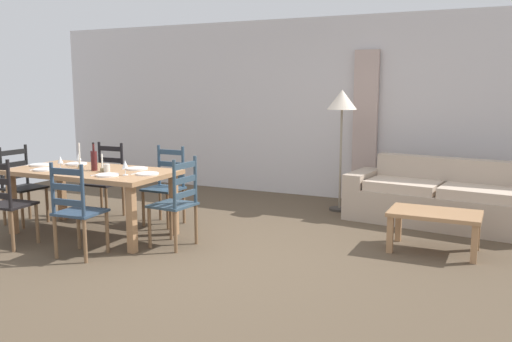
{
  "coord_description": "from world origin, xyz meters",
  "views": [
    {
      "loc": [
        2.68,
        -4.56,
        1.69
      ],
      "look_at": [
        0.16,
        0.79,
        0.75
      ],
      "focal_mm": 37.67,
      "sensor_mm": 36.0,
      "label": 1
    }
  ],
  "objects_px": {
    "dining_chair_near_left": "(6,203)",
    "couch": "(443,201)",
    "wine_glass_near_right": "(125,165)",
    "coffee_cup_primary": "(107,168)",
    "dining_chair_far_left": "(106,180)",
    "standing_lamp": "(342,107)",
    "wine_bottle": "(94,160)",
    "dining_chair_head_east": "(177,203)",
    "coffee_table": "(435,218)",
    "dining_chair_far_right": "(166,186)",
    "wine_glass_near_left": "(60,160)",
    "dining_chair_near_right": "(77,210)",
    "dining_chair_head_west": "(22,185)",
    "dining_table": "(91,177)",
    "wine_glass_far_left": "(79,157)"
  },
  "relations": [
    {
      "from": "couch",
      "to": "coffee_cup_primary",
      "type": "bearing_deg",
      "value": -145.76
    },
    {
      "from": "dining_chair_far_left",
      "to": "coffee_table",
      "type": "bearing_deg",
      "value": 3.38
    },
    {
      "from": "dining_chair_near_left",
      "to": "wine_glass_near_right",
      "type": "bearing_deg",
      "value": 31.14
    },
    {
      "from": "wine_bottle",
      "to": "standing_lamp",
      "type": "xyz_separation_m",
      "value": [
        2.15,
        2.4,
        0.54
      ]
    },
    {
      "from": "dining_chair_near_left",
      "to": "couch",
      "type": "relative_size",
      "value": 0.41
    },
    {
      "from": "dining_chair_near_left",
      "to": "dining_chair_head_east",
      "type": "distance_m",
      "value": 1.78
    },
    {
      "from": "wine_glass_near_right",
      "to": "wine_bottle",
      "type": "bearing_deg",
      "value": 167.99
    },
    {
      "from": "wine_glass_near_right",
      "to": "coffee_cup_primary",
      "type": "height_order",
      "value": "wine_glass_near_right"
    },
    {
      "from": "wine_bottle",
      "to": "wine_glass_near_right",
      "type": "height_order",
      "value": "wine_bottle"
    },
    {
      "from": "wine_bottle",
      "to": "wine_glass_far_left",
      "type": "height_order",
      "value": "wine_bottle"
    },
    {
      "from": "dining_chair_head_east",
      "to": "wine_glass_near_right",
      "type": "xyz_separation_m",
      "value": [
        -0.55,
        -0.13,
        0.38
      ]
    },
    {
      "from": "dining_chair_far_left",
      "to": "wine_glass_near_left",
      "type": "xyz_separation_m",
      "value": [
        0.13,
        -0.89,
        0.38
      ]
    },
    {
      "from": "wine_glass_far_left",
      "to": "dining_chair_near_left",
      "type": "bearing_deg",
      "value": -100.06
    },
    {
      "from": "dining_chair_near_right",
      "to": "wine_bottle",
      "type": "height_order",
      "value": "wine_bottle"
    },
    {
      "from": "dining_chair_near_left",
      "to": "dining_chair_head_west",
      "type": "xyz_separation_m",
      "value": [
        -0.68,
        0.8,
        0.0
      ]
    },
    {
      "from": "dining_table",
      "to": "dining_chair_near_left",
      "type": "distance_m",
      "value": 0.92
    },
    {
      "from": "dining_chair_near_left",
      "to": "coffee_cup_primary",
      "type": "relative_size",
      "value": 10.67
    },
    {
      "from": "wine_glass_far_left",
      "to": "coffee_cup_primary",
      "type": "height_order",
      "value": "wine_glass_far_left"
    },
    {
      "from": "wine_glass_far_left",
      "to": "dining_chair_head_east",
      "type": "bearing_deg",
      "value": -5.44
    },
    {
      "from": "wine_bottle",
      "to": "dining_chair_far_left",
      "type": "bearing_deg",
      "value": 123.79
    },
    {
      "from": "dining_chair_far_right",
      "to": "wine_glass_near_left",
      "type": "relative_size",
      "value": 5.96
    },
    {
      "from": "dining_chair_near_left",
      "to": "couch",
      "type": "xyz_separation_m",
      "value": [
        4.04,
        2.97,
        -0.19
      ]
    },
    {
      "from": "standing_lamp",
      "to": "wine_glass_far_left",
      "type": "bearing_deg",
      "value": -138.3
    },
    {
      "from": "dining_chair_far_right",
      "to": "wine_glass_near_right",
      "type": "distance_m",
      "value": 0.97
    },
    {
      "from": "dining_table",
      "to": "wine_glass_near_left",
      "type": "height_order",
      "value": "wine_glass_near_left"
    },
    {
      "from": "dining_chair_near_right",
      "to": "wine_glass_far_left",
      "type": "distance_m",
      "value": 1.21
    },
    {
      "from": "wine_glass_near_right",
      "to": "standing_lamp",
      "type": "bearing_deg",
      "value": 57.15
    },
    {
      "from": "dining_chair_far_left",
      "to": "dining_chair_head_east",
      "type": "distance_m",
      "value": 1.75
    },
    {
      "from": "wine_bottle",
      "to": "dining_chair_head_east",
      "type": "bearing_deg",
      "value": 0.94
    },
    {
      "from": "wine_glass_near_right",
      "to": "standing_lamp",
      "type": "relative_size",
      "value": 0.1
    },
    {
      "from": "dining_chair_near_right",
      "to": "dining_chair_far_left",
      "type": "distance_m",
      "value": 1.71
    },
    {
      "from": "dining_chair_near_left",
      "to": "wine_glass_near_right",
      "type": "xyz_separation_m",
      "value": [
        1.06,
        0.64,
        0.38
      ]
    },
    {
      "from": "dining_chair_near_right",
      "to": "coffee_table",
      "type": "height_order",
      "value": "dining_chair_near_right"
    },
    {
      "from": "dining_chair_far_left",
      "to": "dining_chair_near_right",
      "type": "bearing_deg",
      "value": -58.52
    },
    {
      "from": "dining_chair_far_left",
      "to": "wine_glass_near_left",
      "type": "distance_m",
      "value": 0.97
    },
    {
      "from": "wine_glass_near_left",
      "to": "coffee_cup_primary",
      "type": "relative_size",
      "value": 1.79
    },
    {
      "from": "dining_chair_far_left",
      "to": "wine_bottle",
      "type": "height_order",
      "value": "wine_bottle"
    },
    {
      "from": "coffee_cup_primary",
      "to": "coffee_table",
      "type": "bearing_deg",
      "value": 17.1
    },
    {
      "from": "dining_chair_far_left",
      "to": "standing_lamp",
      "type": "bearing_deg",
      "value": 31.7
    },
    {
      "from": "dining_chair_near_right",
      "to": "coffee_cup_primary",
      "type": "distance_m",
      "value": 0.76
    },
    {
      "from": "dining_chair_near_right",
      "to": "couch",
      "type": "height_order",
      "value": "dining_chair_near_right"
    },
    {
      "from": "standing_lamp",
      "to": "coffee_cup_primary",
      "type": "bearing_deg",
      "value": -128.62
    },
    {
      "from": "dining_chair_head_west",
      "to": "coffee_table",
      "type": "distance_m",
      "value": 4.87
    },
    {
      "from": "dining_chair_head_west",
      "to": "dining_chair_head_east",
      "type": "xyz_separation_m",
      "value": [
        2.29,
        -0.03,
        0.0
      ]
    },
    {
      "from": "standing_lamp",
      "to": "dining_chair_near_right",
      "type": "bearing_deg",
      "value": -119.58
    },
    {
      "from": "dining_chair_near_left",
      "to": "dining_chair_far_right",
      "type": "distance_m",
      "value": 1.8
    },
    {
      "from": "wine_glass_near_left",
      "to": "standing_lamp",
      "type": "bearing_deg",
      "value": 45.01
    },
    {
      "from": "dining_chair_near_left",
      "to": "dining_chair_far_left",
      "type": "height_order",
      "value": "same"
    },
    {
      "from": "wine_bottle",
      "to": "dining_table",
      "type": "bearing_deg",
      "value": 161.13
    },
    {
      "from": "dining_table",
      "to": "dining_chair_head_east",
      "type": "height_order",
      "value": "dining_chair_head_east"
    }
  ]
}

